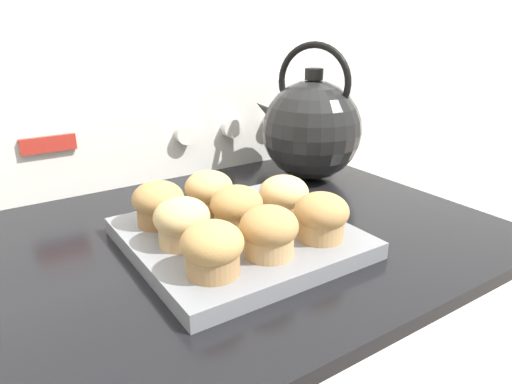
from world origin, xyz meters
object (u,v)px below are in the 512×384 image
at_px(muffin_r1_c1, 235,209).
at_px(muffin_r2_c0, 158,203).
at_px(muffin_r0_c2, 321,216).
at_px(tea_kettle, 311,128).
at_px(muffin_pan, 237,238).
at_px(muffin_r0_c0, 212,249).
at_px(muffin_r0_c1, 269,231).
at_px(muffin_r2_c1, 208,192).
at_px(muffin_r1_c2, 284,197).
at_px(muffin_r1_c0, 182,222).

height_order(muffin_r1_c1, muffin_r2_c0, same).
xyz_separation_m(muffin_r0_c2, muffin_r2_c0, (-0.15, 0.16, 0.00)).
bearing_deg(tea_kettle, muffin_pan, -147.46).
relative_size(muffin_r1_c1, tea_kettle, 0.28).
xyz_separation_m(muffin_pan, muffin_r0_c2, (0.08, -0.08, 0.04)).
bearing_deg(muffin_r0_c0, muffin_r0_c1, 1.20).
bearing_deg(muffin_r0_c0, muffin_r0_c2, 0.68).
height_order(muffin_r0_c0, muffin_r2_c1, same).
bearing_deg(muffin_r2_c1, muffin_pan, -90.92).
height_order(muffin_r1_c2, muffin_r2_c0, same).
xyz_separation_m(muffin_r0_c0, muffin_r1_c2, (0.16, 0.08, 0.00)).
bearing_deg(muffin_r2_c1, muffin_r0_c2, -64.17).
height_order(muffin_r0_c0, muffin_r1_c1, same).
xyz_separation_m(muffin_r0_c0, muffin_r2_c1, (0.08, 0.16, 0.00)).
bearing_deg(muffin_r1_c0, muffin_r1_c1, -0.07).
xyz_separation_m(muffin_r1_c1, muffin_r1_c2, (0.08, -0.00, 0.00)).
relative_size(muffin_r0_c1, muffin_r2_c0, 1.00).
distance_m(muffin_r0_c2, muffin_r1_c0, 0.17).
distance_m(muffin_pan, muffin_r0_c1, 0.09).
height_order(muffin_r0_c0, muffin_r1_c2, same).
relative_size(muffin_r0_c2, muffin_r1_c0, 1.00).
bearing_deg(muffin_r1_c2, muffin_r2_c1, 135.28).
bearing_deg(muffin_r1_c1, muffin_r2_c0, 135.86).
distance_m(muffin_r0_c2, tea_kettle, 0.32).
height_order(muffin_r0_c0, tea_kettle, tea_kettle).
bearing_deg(tea_kettle, muffin_r1_c0, -154.01).
distance_m(muffin_r0_c0, muffin_r0_c2, 0.16).
xyz_separation_m(muffin_r1_c0, muffin_r1_c1, (0.08, -0.00, 0.00)).
bearing_deg(muffin_r1_c2, muffin_pan, -177.95).
distance_m(muffin_r0_c0, muffin_r1_c0, 0.08).
xyz_separation_m(muffin_r1_c0, muffin_r1_c2, (0.16, -0.00, 0.00)).
xyz_separation_m(muffin_r2_c1, tea_kettle, (0.27, 0.09, 0.04)).
bearing_deg(muffin_r2_c0, muffin_r0_c1, -64.70).
bearing_deg(muffin_r0_c1, muffin_r0_c2, 0.19).
distance_m(muffin_r0_c1, muffin_r2_c1, 0.16).
distance_m(muffin_r1_c2, muffin_r2_c1, 0.11).
xyz_separation_m(muffin_r0_c2, tea_kettle, (0.19, 0.25, 0.04)).
height_order(muffin_pan, muffin_r0_c2, muffin_r0_c2).
height_order(muffin_r1_c0, muffin_r2_c1, same).
distance_m(muffin_r0_c2, muffin_r2_c1, 0.18).
height_order(muffin_pan, muffin_r2_c0, muffin_r2_c0).
bearing_deg(muffin_pan, muffin_r0_c2, -45.03).
distance_m(muffin_r1_c0, muffin_r1_c2, 0.16).
height_order(muffin_r0_c2, muffin_r2_c0, same).
relative_size(muffin_r0_c1, muffin_r1_c0, 1.00).
bearing_deg(muffin_r0_c1, muffin_r1_c1, 87.79).
bearing_deg(muffin_r0_c0, tea_kettle, 35.92).
height_order(muffin_r0_c0, muffin_r2_c0, same).
relative_size(muffin_r0_c1, tea_kettle, 0.28).
height_order(muffin_r0_c2, muffin_r1_c2, same).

